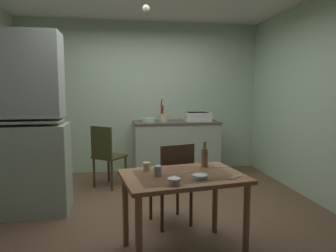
{
  "coord_description": "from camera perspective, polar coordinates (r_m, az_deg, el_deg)",
  "views": [
    {
      "loc": [
        -0.45,
        -3.73,
        1.49
      ],
      "look_at": [
        0.16,
        -0.03,
        1.04
      ],
      "focal_mm": 33.26,
      "sensor_mm": 36.0,
      "label": 1
    }
  ],
  "objects": [
    {
      "name": "mug_tall",
      "position": [
        2.9,
        -3.95,
        -7.42
      ],
      "size": [
        0.07,
        0.07,
        0.08
      ],
      "primitive_type": "cylinder",
      "color": "beige",
      "rests_on": "dining_table"
    },
    {
      "name": "chair_far_side",
      "position": [
        3.41,
        0.91,
        -10.16
      ],
      "size": [
        0.49,
        0.49,
        0.91
      ],
      "color": "#473520",
      "rests_on": "ground"
    },
    {
      "name": "chair_by_counter",
      "position": [
        4.78,
        -11.16,
        -5.15
      ],
      "size": [
        0.56,
        0.56,
        0.94
      ],
      "color": "#41381C",
      "rests_on": "ground"
    },
    {
      "name": "stoneware_crock",
      "position": [
        5.31,
        -0.83,
        1.5
      ],
      "size": [
        0.13,
        0.13,
        0.13
      ],
      "primitive_type": "cylinder",
      "color": "beige",
      "rests_on": "counter_cabinet"
    },
    {
      "name": "mug_dark",
      "position": [
        2.73,
        -1.88,
        -8.22
      ],
      "size": [
        0.07,
        0.07,
        0.09
      ],
      "primitive_type": "cylinder",
      "color": "#9EB2C6",
      "rests_on": "dining_table"
    },
    {
      "name": "wall_right",
      "position": [
        4.55,
        25.68,
        4.18
      ],
      "size": [
        0.1,
        3.79,
        2.66
      ],
      "primitive_type": "cube",
      "color": "#AFD0B0",
      "rests_on": "ground"
    },
    {
      "name": "mixing_bowl_counter",
      "position": [
        5.26,
        -3.53,
        1.13
      ],
      "size": [
        0.24,
        0.24,
        0.07
      ],
      "primitive_type": "cylinder",
      "color": "#ADD1C1",
      "rests_on": "counter_cabinet"
    },
    {
      "name": "hand_pump",
      "position": [
        5.37,
        -1.09,
        2.69
      ],
      "size": [
        0.05,
        0.27,
        0.39
      ],
      "color": "maroon",
      "rests_on": "counter_cabinet"
    },
    {
      "name": "soup_bowl_small",
      "position": [
        2.67,
        5.86,
        -9.22
      ],
      "size": [
        0.13,
        0.13,
        0.04
      ],
      "primitive_type": "cylinder",
      "color": "#ADD1C1",
      "rests_on": "dining_table"
    },
    {
      "name": "sink_basin",
      "position": [
        5.46,
        5.41,
        1.76
      ],
      "size": [
        0.44,
        0.34,
        0.15
      ],
      "color": "white",
      "rests_on": "counter_cabinet"
    },
    {
      "name": "wall_back",
      "position": [
        5.65,
        -4.76,
        5.23
      ],
      "size": [
        4.31,
        0.1,
        2.66
      ],
      "primitive_type": "cube",
      "color": "#B4D0B1",
      "rests_on": "ground"
    },
    {
      "name": "serving_spoon",
      "position": [
        2.68,
        1.15,
        -9.47
      ],
      "size": [
        0.05,
        0.15,
        0.0
      ],
      "primitive_type": "cube",
      "rotation": [
        0.0,
        0.0,
        1.35
      ],
      "color": "beige",
      "rests_on": "dining_table"
    },
    {
      "name": "glass_bottle",
      "position": [
        3.05,
        6.7,
        -5.62
      ],
      "size": [
        0.07,
        0.07,
        0.25
      ],
      "color": "olive",
      "rests_on": "dining_table"
    },
    {
      "name": "dining_table",
      "position": [
        2.81,
        2.75,
        -10.95
      ],
      "size": [
        1.15,
        0.86,
        0.74
      ],
      "color": "#966942",
      "rests_on": "ground"
    },
    {
      "name": "table_knife",
      "position": [
        3.07,
        9.61,
        -7.44
      ],
      "size": [
        0.19,
        0.04,
        0.0
      ],
      "primitive_type": "cube",
      "rotation": [
        0.0,
        0.0,
        6.15
      ],
      "color": "silver",
      "rests_on": "dining_table"
    },
    {
      "name": "teaspoon_near_bowl",
      "position": [
        2.86,
        3.36,
        -8.41
      ],
      "size": [
        0.11,
        0.1,
        0.0
      ],
      "primitive_type": "cube",
      "rotation": [
        0.0,
        0.0,
        0.71
      ],
      "color": "beige",
      "rests_on": "dining_table"
    },
    {
      "name": "teaspoon_by_cup",
      "position": [
        2.76,
        12.31,
        -9.1
      ],
      "size": [
        0.14,
        0.08,
        0.0
      ],
      "primitive_type": "cube",
      "rotation": [
        0.0,
        0.0,
        0.43
      ],
      "color": "beige",
      "rests_on": "dining_table"
    },
    {
      "name": "hutch_cabinet",
      "position": [
        4.03,
        -25.31,
        -0.76
      ],
      "size": [
        1.04,
        0.53,
        2.14
      ],
      "color": "#A9BBA3",
      "rests_on": "ground"
    },
    {
      "name": "counter_cabinet",
      "position": [
        5.45,
        1.49,
        -3.96
      ],
      "size": [
        1.47,
        0.64,
        0.93
      ],
      "color": "#A9BBA3",
      "rests_on": "ground"
    },
    {
      "name": "serving_bowl_wide",
      "position": [
        2.49,
        1.12,
        -10.14
      ],
      "size": [
        0.1,
        0.1,
        0.05
      ],
      "primitive_type": "cylinder",
      "color": "white",
      "rests_on": "dining_table"
    },
    {
      "name": "ground_plane",
      "position": [
        4.04,
        -2.35,
        -14.77
      ],
      "size": [
        5.21,
        5.21,
        0.0
      ],
      "primitive_type": "plane",
      "color": "brown"
    },
    {
      "name": "pendant_bulb",
      "position": [
        3.78,
        -4.05,
        20.72
      ],
      "size": [
        0.08,
        0.08,
        0.08
      ],
      "primitive_type": "sphere",
      "color": "#F9EFCC"
    }
  ]
}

